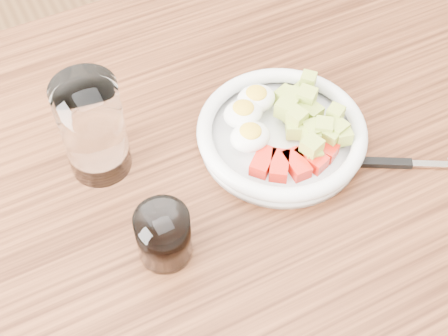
% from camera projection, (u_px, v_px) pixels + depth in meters
% --- Properties ---
extents(dining_table, '(1.50, 0.90, 0.77)m').
position_uv_depth(dining_table, '(233.00, 223.00, 0.93)').
color(dining_table, brown).
rests_on(dining_table, ground).
extents(bowl, '(0.24, 0.24, 0.06)m').
position_uv_depth(bowl, '(282.00, 131.00, 0.87)').
color(bowl, white).
rests_on(bowl, dining_table).
extents(fork, '(0.18, 0.11, 0.01)m').
position_uv_depth(fork, '(397.00, 163.00, 0.86)').
color(fork, black).
rests_on(fork, dining_table).
extents(water_glass, '(0.08, 0.08, 0.15)m').
position_uv_depth(water_glass, '(93.00, 128.00, 0.81)').
color(water_glass, white).
rests_on(water_glass, dining_table).
extents(coffee_glass, '(0.07, 0.07, 0.08)m').
position_uv_depth(coffee_glass, '(164.00, 236.00, 0.75)').
color(coffee_glass, white).
rests_on(coffee_glass, dining_table).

